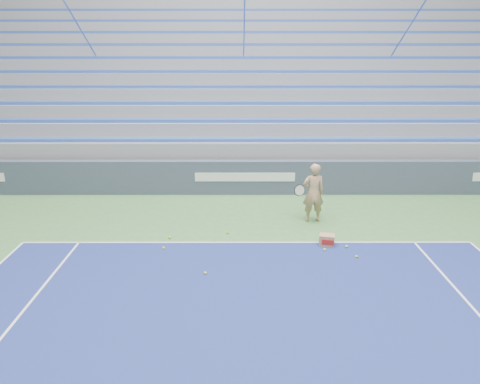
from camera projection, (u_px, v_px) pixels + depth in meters
name	position (u px, v px, depth m)	size (l,w,h in m)	color
sponsor_barrier	(245.00, 177.00, 15.10)	(30.00, 0.32, 1.10)	#394156
bleachers	(243.00, 101.00, 20.02)	(31.00, 9.15, 7.30)	gray
tennis_player	(313.00, 193.00, 12.63)	(0.92, 0.84, 1.63)	tan
ball_box	(327.00, 240.00, 11.28)	(0.41, 0.35, 0.27)	#A67750
tennis_ball_0	(164.00, 248.00, 11.08)	(0.07, 0.07, 0.07)	#AFD52B
tennis_ball_1	(356.00, 257.00, 10.62)	(0.07, 0.07, 0.07)	#AFD52B
tennis_ball_2	(325.00, 250.00, 10.99)	(0.07, 0.07, 0.07)	#AFD52B
tennis_ball_3	(347.00, 247.00, 11.15)	(0.07, 0.07, 0.07)	#AFD52B
tennis_ball_4	(170.00, 237.00, 11.68)	(0.07, 0.07, 0.07)	#AFD52B
tennis_ball_5	(205.00, 273.00, 9.86)	(0.07, 0.07, 0.07)	#AFD52B
tennis_ball_6	(228.00, 233.00, 11.98)	(0.07, 0.07, 0.07)	#AFD52B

